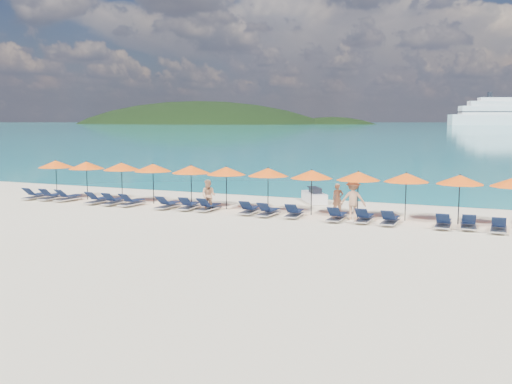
% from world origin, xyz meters
% --- Properties ---
extents(ground, '(1400.00, 1400.00, 0.00)m').
position_xyz_m(ground, '(0.00, 0.00, 0.00)').
color(ground, beige).
extents(sea, '(1600.00, 1300.00, 0.01)m').
position_xyz_m(sea, '(0.00, 660.00, 0.01)').
color(sea, '#1FA9B2').
rests_on(sea, ground).
extents(headland_main, '(374.00, 242.00, 126.50)m').
position_xyz_m(headland_main, '(-300.00, 540.00, -38.00)').
color(headland_main, black).
rests_on(headland_main, ground).
extents(headland_small, '(162.00, 126.00, 85.50)m').
position_xyz_m(headland_small, '(-150.00, 560.00, -35.00)').
color(headland_small, black).
rests_on(headland_small, ground).
extents(jetski, '(2.05, 2.52, 0.86)m').
position_xyz_m(jetski, '(1.22, 8.57, 0.35)').
color(jetski, silver).
rests_on(jetski, ground).
extents(beachgoer_a, '(0.67, 0.60, 1.53)m').
position_xyz_m(beachgoer_a, '(3.45, 5.25, 0.76)').
color(beachgoer_a, tan).
rests_on(beachgoer_a, ground).
extents(beachgoer_b, '(0.83, 0.53, 1.62)m').
position_xyz_m(beachgoer_b, '(-2.88, 3.56, 0.81)').
color(beachgoer_b, tan).
rests_on(beachgoer_b, ground).
extents(beachgoer_c, '(1.32, 0.84, 1.89)m').
position_xyz_m(beachgoer_c, '(4.50, 4.08, 0.95)').
color(beachgoer_c, tan).
rests_on(beachgoer_c, ground).
extents(umbrella_0, '(2.10, 2.10, 2.28)m').
position_xyz_m(umbrella_0, '(-13.81, 4.67, 2.02)').
color(umbrella_0, black).
rests_on(umbrella_0, ground).
extents(umbrella_1, '(2.10, 2.10, 2.28)m').
position_xyz_m(umbrella_1, '(-11.46, 4.61, 2.02)').
color(umbrella_1, black).
rests_on(umbrella_1, ground).
extents(umbrella_2, '(2.10, 2.10, 2.28)m').
position_xyz_m(umbrella_2, '(-9.09, 4.74, 2.02)').
color(umbrella_2, black).
rests_on(umbrella_2, ground).
extents(umbrella_3, '(2.10, 2.10, 2.28)m').
position_xyz_m(umbrella_3, '(-6.95, 4.70, 2.02)').
color(umbrella_3, black).
rests_on(umbrella_3, ground).
extents(umbrella_4, '(2.10, 2.10, 2.28)m').
position_xyz_m(umbrella_4, '(-4.48, 4.61, 2.02)').
color(umbrella_4, black).
rests_on(umbrella_4, ground).
extents(umbrella_5, '(2.10, 2.10, 2.28)m').
position_xyz_m(umbrella_5, '(-2.34, 4.53, 2.02)').
color(umbrella_5, black).
rests_on(umbrella_5, ground).
extents(umbrella_6, '(2.10, 2.10, 2.28)m').
position_xyz_m(umbrella_6, '(-0.06, 4.70, 2.02)').
color(umbrella_6, black).
rests_on(umbrella_6, ground).
extents(umbrella_7, '(2.10, 2.10, 2.28)m').
position_xyz_m(umbrella_7, '(2.33, 4.48, 2.02)').
color(umbrella_7, black).
rests_on(umbrella_7, ground).
extents(umbrella_8, '(2.10, 2.10, 2.28)m').
position_xyz_m(umbrella_8, '(4.62, 4.53, 2.02)').
color(umbrella_8, black).
rests_on(umbrella_8, ground).
extents(umbrella_9, '(2.10, 2.10, 2.28)m').
position_xyz_m(umbrella_9, '(6.83, 4.70, 2.02)').
color(umbrella_9, black).
rests_on(umbrella_9, ground).
extents(umbrella_10, '(2.10, 2.10, 2.28)m').
position_xyz_m(umbrella_10, '(9.17, 4.64, 2.02)').
color(umbrella_10, black).
rests_on(umbrella_10, ground).
extents(lounger_0, '(0.67, 1.72, 0.66)m').
position_xyz_m(lounger_0, '(-14.33, 3.44, 0.24)').
color(lounger_0, silver).
rests_on(lounger_0, ground).
extents(lounger_1, '(0.74, 1.74, 0.66)m').
position_xyz_m(lounger_1, '(-13.20, 3.53, 0.24)').
color(lounger_1, silver).
rests_on(lounger_1, ground).
extents(lounger_2, '(0.77, 1.75, 0.66)m').
position_xyz_m(lounger_2, '(-11.98, 3.56, 0.24)').
color(lounger_2, silver).
rests_on(lounger_2, ground).
extents(lounger_3, '(0.70, 1.73, 0.66)m').
position_xyz_m(lounger_3, '(-9.74, 3.39, 0.24)').
color(lounger_3, silver).
rests_on(lounger_3, ground).
extents(lounger_4, '(0.67, 1.72, 0.66)m').
position_xyz_m(lounger_4, '(-8.64, 3.35, 0.24)').
color(lounger_4, silver).
rests_on(lounger_4, ground).
extents(lounger_5, '(0.74, 1.74, 0.66)m').
position_xyz_m(lounger_5, '(-7.51, 3.42, 0.24)').
color(lounger_5, silver).
rests_on(lounger_5, ground).
extents(lounger_6, '(0.70, 1.73, 0.66)m').
position_xyz_m(lounger_6, '(-5.20, 3.36, 0.24)').
color(lounger_6, silver).
rests_on(lounger_6, ground).
extents(lounger_7, '(0.77, 1.75, 0.66)m').
position_xyz_m(lounger_7, '(-3.98, 3.50, 0.24)').
color(lounger_7, silver).
rests_on(lounger_7, ground).
extents(lounger_8, '(0.69, 1.72, 0.66)m').
position_xyz_m(lounger_8, '(-2.87, 3.54, 0.24)').
color(lounger_8, silver).
rests_on(lounger_8, ground).
extents(lounger_9, '(0.70, 1.73, 0.66)m').
position_xyz_m(lounger_9, '(-0.55, 3.47, 0.24)').
color(lounger_9, silver).
rests_on(lounger_9, ground).
extents(lounger_10, '(0.69, 1.73, 0.66)m').
position_xyz_m(lounger_10, '(0.53, 3.28, 0.24)').
color(lounger_10, silver).
rests_on(lounger_10, ground).
extents(lounger_11, '(0.74, 1.74, 0.66)m').
position_xyz_m(lounger_11, '(1.82, 3.41, 0.24)').
color(lounger_11, silver).
rests_on(lounger_11, ground).
extents(lounger_12, '(0.64, 1.71, 0.66)m').
position_xyz_m(lounger_12, '(3.96, 3.25, 0.24)').
color(lounger_12, silver).
rests_on(lounger_12, ground).
extents(lounger_13, '(0.63, 1.70, 0.66)m').
position_xyz_m(lounger_13, '(5.20, 3.38, 0.24)').
color(lounger_13, silver).
rests_on(lounger_13, ground).
extents(lounger_14, '(0.65, 1.71, 0.66)m').
position_xyz_m(lounger_14, '(6.38, 3.26, 0.24)').
color(lounger_14, silver).
rests_on(lounger_14, ground).
extents(lounger_15, '(0.64, 1.71, 0.66)m').
position_xyz_m(lounger_15, '(8.65, 3.36, 0.24)').
color(lounger_15, silver).
rests_on(lounger_15, ground).
extents(lounger_16, '(0.73, 1.74, 0.66)m').
position_xyz_m(lounger_16, '(9.65, 3.56, 0.24)').
color(lounger_16, silver).
rests_on(lounger_16, ground).
extents(lounger_17, '(0.65, 1.71, 0.66)m').
position_xyz_m(lounger_17, '(10.85, 3.30, 0.24)').
color(lounger_17, silver).
rests_on(lounger_17, ground).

